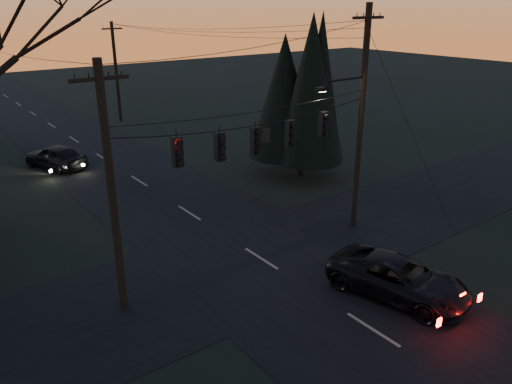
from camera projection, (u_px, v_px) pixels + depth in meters
main_road at (154, 191)px, 28.22m from camera, size 8.00×120.00×0.02m
cross_road at (261, 259)px, 20.73m from camera, size 60.00×7.00×0.02m
utility_pole_right at (353, 226)px, 23.81m from camera, size 5.00×0.30×10.00m
utility_pole_left at (125, 308)px, 17.38m from camera, size 1.80×0.30×8.50m
utility_pole_far_r at (121, 121)px, 44.77m from camera, size 1.80×0.30×8.50m
span_signal_assembly at (257, 138)px, 18.75m from camera, size 11.50×0.44×1.64m
evergreen_right at (303, 93)px, 29.05m from camera, size 4.52×4.52×8.87m
suv_near at (398, 278)px, 17.90m from camera, size 3.45×5.49×1.41m
sedan_oncoming_a at (56, 157)px, 31.79m from camera, size 3.35×4.87×1.54m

